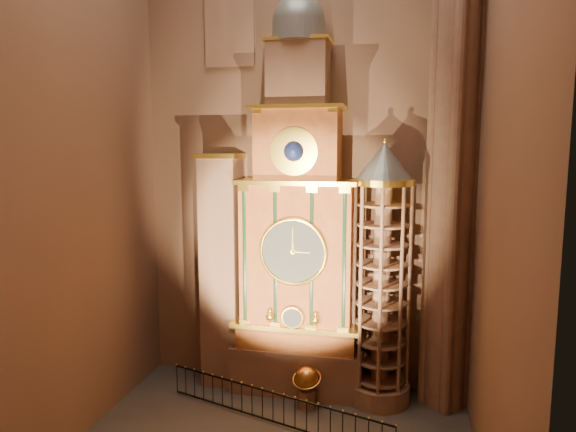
% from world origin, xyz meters
% --- Properties ---
extents(wall_back, '(22.00, 0.00, 22.00)m').
position_xyz_m(wall_back, '(0.00, 6.00, 11.00)').
color(wall_back, '#8F654D').
rests_on(wall_back, floor).
extents(wall_left, '(0.00, 22.00, 22.00)m').
position_xyz_m(wall_left, '(-7.00, 0.00, 11.00)').
color(wall_left, '#8F654D').
rests_on(wall_left, floor).
extents(wall_right, '(0.00, 22.00, 22.00)m').
position_xyz_m(wall_right, '(7.00, 0.00, 11.00)').
color(wall_right, '#8F654D').
rests_on(wall_right, floor).
extents(astronomical_clock, '(5.60, 2.41, 16.70)m').
position_xyz_m(astronomical_clock, '(0.00, 4.96, 6.68)').
color(astronomical_clock, '#8C634C').
rests_on(astronomical_clock, floor).
extents(portrait_tower, '(1.80, 1.60, 10.20)m').
position_xyz_m(portrait_tower, '(-3.40, 4.98, 5.15)').
color(portrait_tower, '#8C634C').
rests_on(portrait_tower, floor).
extents(stair_turret, '(2.50, 2.50, 10.80)m').
position_xyz_m(stair_turret, '(3.50, 4.70, 5.27)').
color(stair_turret, '#8C634C').
rests_on(stair_turret, floor).
extents(gothic_pier, '(2.04, 2.04, 22.00)m').
position_xyz_m(gothic_pier, '(6.10, 5.00, 11.00)').
color(gothic_pier, '#8C634C').
rests_on(gothic_pier, floor).
extents(stained_glass_window, '(2.20, 0.14, 5.20)m').
position_xyz_m(stained_glass_window, '(-3.20, 5.92, 16.50)').
color(stained_glass_window, navy).
rests_on(stained_glass_window, wall_back).
extents(celestial_globe, '(1.38, 1.32, 1.72)m').
position_xyz_m(celestial_globe, '(0.68, 3.46, 1.03)').
color(celestial_globe, '#8C634C').
rests_on(celestial_globe, floor).
extents(iron_railing, '(9.18, 2.94, 1.22)m').
position_xyz_m(iron_railing, '(-0.35, 1.95, 0.66)').
color(iron_railing, black).
rests_on(iron_railing, floor).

